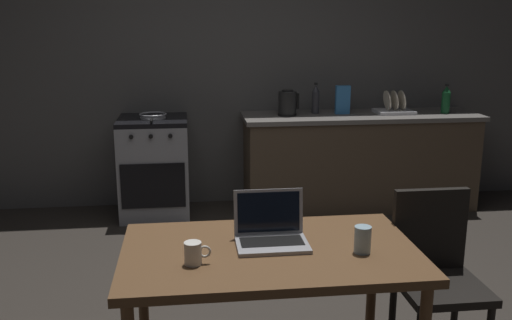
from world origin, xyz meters
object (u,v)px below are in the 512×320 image
Objects in this scene: laptop at (271,234)px; frying_pan at (153,116)px; chair at (436,269)px; dish_rack at (394,108)px; bottle at (446,99)px; bottle_b at (316,99)px; coffee_mug at (194,253)px; stove_oven at (154,167)px; drinking_glass at (363,240)px; cereal_box at (343,100)px; dining_table at (270,264)px; electric_kettle at (287,103)px.

laptop reaches higher than frying_pan.
dish_rack is at bearing 68.55° from chair.
bottle is 1.20m from bottle_b.
coffee_mug is 3.12m from bottle_b.
drinking_glass is at bearing -69.40° from stove_oven.
dish_rack is (2.19, 0.00, 0.49)m from stove_oven.
cereal_box is (-0.95, 0.07, 0.00)m from bottle.
chair is (1.50, -2.53, 0.09)m from stove_oven.
stove_oven is at bearing 113.88° from laptop.
frying_pan reaches higher than coffee_mug.
chair is 3.36× the size of bottle.
chair is 7.64× the size of drinking_glass.
dining_table is 2.92m from cereal_box.
electric_kettle reaches higher than frying_pan.
bottle_b is at bearing 73.43° from dining_table.
frying_pan is (0.01, -0.03, 0.47)m from stove_oven.
dining_table is 3.17× the size of frying_pan.
stove_oven is 3.27× the size of bottle.
electric_kettle is at bearing 90.63° from chair.
bottle is 0.66× the size of frying_pan.
electric_kettle is 0.51m from cereal_box.
frying_pan is 1.47m from bottle_b.
frying_pan is 3.69× the size of coffee_mug.
chair is at bearing -94.70° from cereal_box.
dining_table is (0.65, -2.68, 0.23)m from stove_oven.
dish_rack reaches higher than dining_table.
cereal_box is at bearing 79.13° from chair.
coffee_mug is (-0.34, -0.12, 0.12)m from dining_table.
frying_pan is at bearing -175.74° from bottle_b.
frying_pan is (-1.19, -0.03, -0.09)m from electric_kettle.
dish_rack is (1.15, 2.77, 0.13)m from drinking_glass.
bottle is at bearing 58.74° from chair.
chair is 3.93× the size of electric_kettle.
stove_oven is 3.42× the size of cereal_box.
laptop is 2.87× the size of coffee_mug.
bottle_b is (0.81, 2.70, 0.23)m from laptop.
dish_rack reaches higher than coffee_mug.
stove_oven is 7.92× the size of coffee_mug.
chair is 3.51× the size of cereal_box.
stove_oven is 0.47m from frying_pan.
frying_pan reaches higher than chair.
dish_rack is (-0.47, 0.05, -0.08)m from bottle.
cereal_box is at bearing 68.59° from dining_table.
bottle is 2.66m from frying_pan.
drinking_glass is 2.89m from bottle_b.
bottle_b is (0.27, 0.08, 0.02)m from electric_kettle.
cereal_box is at bearing -14.17° from bottle_b.
dish_rack is at bearing 0.06° from stove_oven.
electric_kettle is 0.86× the size of bottle.
electric_kettle is at bearing 78.45° from dining_table.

